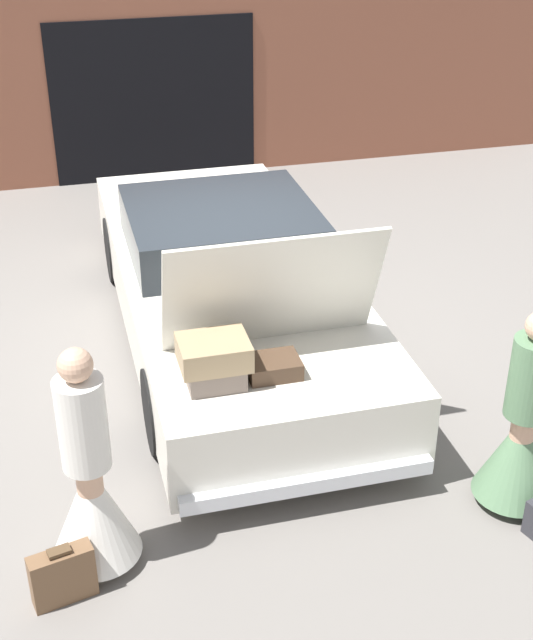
{
  "coord_description": "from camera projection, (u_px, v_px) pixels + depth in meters",
  "views": [
    {
      "loc": [
        -1.55,
        -7.41,
        4.45
      ],
      "look_at": [
        0.0,
        -1.43,
        0.98
      ],
      "focal_mm": 50.0,
      "sensor_mm": 36.0,
      "label": 1
    }
  ],
  "objects": [
    {
      "name": "ground_plane",
      "position": [
        230.0,
        338.0,
        8.77
      ],
      "size": [
        40.0,
        40.0,
        0.0
      ],
      "primitive_type": "plane",
      "color": "slate"
    },
    {
      "name": "garage_wall_back",
      "position": [
        152.0,
        78.0,
        12.12
      ],
      "size": [
        12.0,
        0.14,
        2.8
      ],
      "color": "brown",
      "rests_on": "ground_plane"
    },
    {
      "name": "car",
      "position": [
        228.0,
        284.0,
        8.49
      ],
      "size": [
        2.04,
        5.28,
        1.86
      ],
      "color": "silver",
      "rests_on": "ground_plane"
    },
    {
      "name": "person_left",
      "position": [
        91.0,
        491.0,
        5.85
      ],
      "size": [
        0.61,
        0.61,
        1.69
      ],
      "rotation": [
        0.0,
        0.0,
        -1.77
      ],
      "color": "tan",
      "rests_on": "ground_plane"
    },
    {
      "name": "person_right",
      "position": [
        521.0,
        438.0,
        6.41
      ],
      "size": [
        0.61,
        0.61,
        1.6
      ],
      "rotation": [
        0.0,
        0.0,
        1.75
      ],
      "color": "tan",
      "rests_on": "ground_plane"
    },
    {
      "name": "suitcase_beside_left_person",
      "position": [
        63.0,
        576.0,
        5.74
      ],
      "size": [
        0.44,
        0.23,
        0.42
      ],
      "color": "brown",
      "rests_on": "ground_plane"
    }
  ]
}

